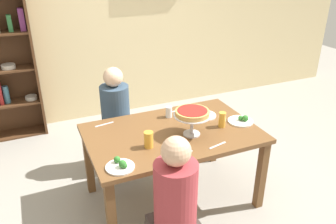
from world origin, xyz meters
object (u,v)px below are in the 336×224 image
object	(u,v)px
diner_far_left	(117,126)
cutlery_fork_near	(179,110)
salad_plate_far_diner	(241,120)
beer_glass_amber_tall	(222,120)
dining_table	(172,140)
deep_dish_pizza_stand	(192,115)
cutlery_fork_far	(104,124)
water_glass_clear_near	(169,112)
beer_glass_amber_short	(149,140)
salad_plate_near_diner	(120,165)
cutlery_knife_far	(182,153)
diner_near_left	(175,219)
salad_plate_spare	(204,115)
cutlery_knife_near	(218,145)

from	to	relation	value
diner_far_left	cutlery_fork_near	size ratio (longest dim) A/B	6.39
salad_plate_far_diner	cutlery_fork_near	xyz separation A→B (m)	(-0.43, 0.48, -0.01)
diner_far_left	beer_glass_amber_tall	bearing A→B (deg)	41.80
dining_table	diner_far_left	size ratio (longest dim) A/B	1.32
diner_far_left	deep_dish_pizza_stand	distance (m)	1.08
cutlery_fork_near	cutlery_fork_far	distance (m)	0.77
diner_far_left	water_glass_clear_near	size ratio (longest dim) A/B	10.68
dining_table	water_glass_clear_near	bearing A→B (deg)	72.62
diner_far_left	salad_plate_far_diner	bearing A→B (deg)	49.20
beer_glass_amber_short	salad_plate_near_diner	bearing A→B (deg)	-147.06
dining_table	cutlery_knife_far	xyz separation A→B (m)	(-0.08, -0.36, 0.09)
diner_near_left	salad_plate_spare	world-z (taller)	diner_near_left
salad_plate_near_diner	diner_far_left	bearing A→B (deg)	76.53
water_glass_clear_near	cutlery_knife_far	size ratio (longest dim) A/B	0.60
deep_dish_pizza_stand	beer_glass_amber_tall	bearing A→B (deg)	3.64
beer_glass_amber_tall	cutlery_knife_far	size ratio (longest dim) A/B	0.79
cutlery_knife_near	cutlery_knife_far	world-z (taller)	same
water_glass_clear_near	dining_table	bearing A→B (deg)	-107.38
dining_table	cutlery_fork_near	world-z (taller)	cutlery_fork_near
salad_plate_near_diner	beer_glass_amber_tall	world-z (taller)	beer_glass_amber_tall
diner_near_left	beer_glass_amber_short	bearing A→B (deg)	-3.10
deep_dish_pizza_stand	salad_plate_spare	distance (m)	0.42
cutlery_knife_near	beer_glass_amber_tall	bearing A→B (deg)	40.04
salad_plate_far_diner	cutlery_knife_near	distance (m)	0.51
diner_far_left	deep_dish_pizza_stand	xyz separation A→B (m)	(0.45, -0.88, 0.44)
cutlery_knife_far	diner_near_left	bearing A→B (deg)	-118.78
beer_glass_amber_short	cutlery_knife_far	distance (m)	0.30
beer_glass_amber_short	cutlery_fork_near	size ratio (longest dim) A/B	0.77
beer_glass_amber_tall	cutlery_knife_near	distance (m)	0.35
salad_plate_spare	beer_glass_amber_short	distance (m)	0.76
salad_plate_near_diner	cutlery_fork_near	world-z (taller)	salad_plate_near_diner
deep_dish_pizza_stand	cutlery_fork_far	xyz separation A→B (m)	(-0.66, 0.49, -0.19)
beer_glass_amber_tall	water_glass_clear_near	bearing A→B (deg)	134.03
cutlery_fork_far	cutlery_knife_far	size ratio (longest dim) A/B	1.00
dining_table	salad_plate_spare	distance (m)	0.45
salad_plate_spare	cutlery_knife_far	xyz separation A→B (m)	(-0.48, -0.52, -0.02)
beer_glass_amber_tall	cutlery_fork_far	distance (m)	1.09
salad_plate_spare	water_glass_clear_near	world-z (taller)	water_glass_clear_near
deep_dish_pizza_stand	water_glass_clear_near	bearing A→B (deg)	96.35
deep_dish_pizza_stand	cutlery_fork_near	world-z (taller)	deep_dish_pizza_stand
diner_near_left	cutlery_knife_near	xyz separation A→B (m)	(0.56, 0.39, 0.25)
cutlery_knife_near	cutlery_knife_far	distance (m)	0.32
diner_far_left	cutlery_fork_far	world-z (taller)	diner_far_left
water_glass_clear_near	diner_near_left	bearing A→B (deg)	-111.30
salad_plate_far_diner	cutlery_fork_far	world-z (taller)	salad_plate_far_diner
cutlery_knife_near	cutlery_fork_far	size ratio (longest dim) A/B	1.00
deep_dish_pizza_stand	cutlery_knife_far	bearing A→B (deg)	-130.40
water_glass_clear_near	cutlery_fork_far	xyz separation A→B (m)	(-0.61, 0.09, -0.05)
salad_plate_far_diner	cutlery_knife_far	world-z (taller)	salad_plate_far_diner
cutlery_fork_near	beer_glass_amber_short	bearing A→B (deg)	31.10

